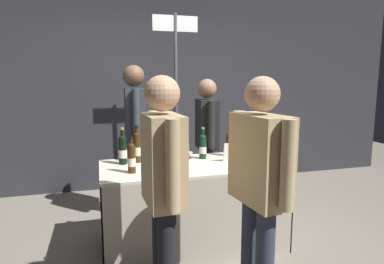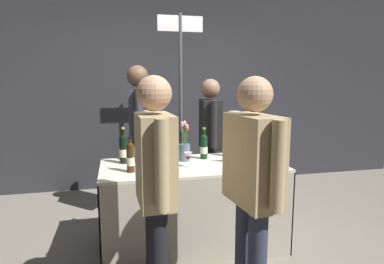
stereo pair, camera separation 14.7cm
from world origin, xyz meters
name	(u,v)px [view 1 (the left image)]	position (x,y,z in m)	size (l,w,h in m)	color
ground_plane	(192,244)	(0.00, 0.00, 0.00)	(12.00, 12.00, 0.00)	gray
back_partition	(155,79)	(0.00, 1.99, 1.58)	(7.92, 0.12, 3.17)	#2D2D33
tasting_table	(192,189)	(0.00, 0.00, 0.55)	(1.65, 0.80, 0.79)	beige
featured_wine_bottle	(230,144)	(0.46, 0.23, 0.92)	(0.08, 0.08, 0.31)	#38230F
display_bottle_0	(132,158)	(-0.56, -0.14, 0.92)	(0.07, 0.07, 0.30)	#38230F
display_bottle_1	(123,149)	(-0.61, 0.18, 0.93)	(0.08, 0.08, 0.34)	black
display_bottle_2	(137,146)	(-0.47, 0.22, 0.94)	(0.08, 0.08, 0.35)	#38230F
display_bottle_3	(203,146)	(0.16, 0.19, 0.92)	(0.07, 0.07, 0.31)	black
wine_glass_near_vendor	(189,156)	(-0.06, -0.09, 0.89)	(0.08, 0.08, 0.13)	silver
wine_glass_mid	(160,148)	(-0.25, 0.28, 0.90)	(0.08, 0.08, 0.15)	silver
flower_vase	(184,150)	(-0.04, 0.15, 0.90)	(0.11, 0.11, 0.39)	slate
brochure_stand	(230,152)	(0.38, 0.01, 0.88)	(0.12, 0.01, 0.18)	silver
vendor_presenter	(207,135)	(0.37, 0.70, 0.93)	(0.25, 0.55, 1.57)	#4C4233
vendor_assistant	(135,127)	(-0.42, 0.86, 1.04)	(0.24, 0.59, 1.72)	#4C4233
taster_foreground_right	(260,178)	(0.15, -1.04, 0.95)	(0.26, 0.61, 1.58)	#2D3347
taster_foreground_left	(163,180)	(-0.44, -0.91, 0.94)	(0.23, 0.56, 1.59)	black
booth_signpost	(176,87)	(0.14, 1.24, 1.47)	(0.56, 0.04, 2.37)	#47474C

